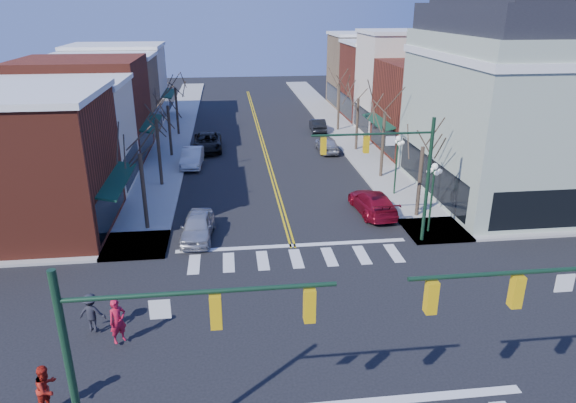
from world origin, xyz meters
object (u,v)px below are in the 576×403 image
object	(u,v)px
car_left_near	(197,226)
pedestrian_red_b	(47,388)
car_right_mid	(327,144)
car_right_near	(373,202)
lamppost_corner	(433,186)
lamppost_midblock	(397,155)
car_right_far	(318,125)
pedestrian_red_a	(118,321)
car_left_mid	(192,157)
victorian_corner	(523,100)
pedestrian_dark_b	(92,313)
car_left_far	(207,142)

from	to	relation	value
car_left_near	pedestrian_red_b	distance (m)	13.93
car_left_near	car_right_mid	distance (m)	20.59
pedestrian_red_b	car_right_near	bearing A→B (deg)	-22.97
lamppost_corner	car_right_mid	distance (m)	18.69
lamppost_midblock	car_right_far	size ratio (longest dim) A/B	1.04
pedestrian_red_a	car_left_mid	bearing A→B (deg)	49.83
lamppost_corner	car_right_far	bearing A→B (deg)	94.40
lamppost_corner	car_right_near	xyz separation A→B (m)	(-2.43, 3.49, -2.22)
car_left_near	car_left_mid	bearing A→B (deg)	98.43
car_left_mid	victorian_corner	bearing A→B (deg)	-19.28
victorian_corner	lamppost_midblock	size ratio (longest dim) A/B	3.29
pedestrian_red_a	pedestrian_red_b	world-z (taller)	pedestrian_red_a
lamppost_corner	car_right_mid	bearing A→B (deg)	97.99
car_left_mid	pedestrian_dark_b	bearing A→B (deg)	-93.82
car_right_far	car_left_mid	bearing A→B (deg)	43.92
victorian_corner	car_left_near	distance (m)	23.17
car_left_far	car_right_near	world-z (taller)	car_left_far
pedestrian_red_b	car_right_far	bearing A→B (deg)	-0.98
car_left_far	car_right_mid	distance (m)	11.03
car_right_far	pedestrian_red_a	world-z (taller)	pedestrian_red_a
victorian_corner	lamppost_corner	bearing A→B (deg)	-144.14
pedestrian_red_a	pedestrian_red_b	size ratio (longest dim) A/B	1.07
car_right_near	car_right_far	world-z (taller)	car_right_near
car_left_near	pedestrian_red_b	bearing A→B (deg)	-103.64
lamppost_midblock	pedestrian_dark_b	bearing A→B (deg)	-140.39
car_left_near	pedestrian_dark_b	distance (m)	9.63
lamppost_corner	pedestrian_dark_b	size ratio (longest dim) A/B	2.58
lamppost_corner	car_right_near	size ratio (longest dim) A/B	0.85
pedestrian_red_a	pedestrian_red_b	distance (m)	3.89
pedestrian_dark_b	victorian_corner	bearing A→B (deg)	-143.23
car_left_mid	pedestrian_dark_b	distance (m)	23.42
car_right_far	pedestrian_dark_b	size ratio (longest dim) A/B	2.49
car_right_near	car_right_far	bearing A→B (deg)	-95.11
car_left_near	pedestrian_red_b	xyz separation A→B (m)	(-4.26, -13.26, 0.28)
lamppost_midblock	car_right_mid	xyz separation A→B (m)	(-2.58, 11.88, -2.25)
lamppost_midblock	pedestrian_red_b	bearing A→B (deg)	-133.38
car_left_far	pedestrian_red_a	size ratio (longest dim) A/B	2.97
lamppost_midblock	pedestrian_red_b	xyz separation A→B (m)	(-17.78, -18.82, -1.94)
lamppost_midblock	car_left_near	xyz separation A→B (m)	(-13.52, -5.56, -2.22)
car_left_mid	pedestrian_red_b	size ratio (longest dim) A/B	2.63
lamppost_midblock	pedestrian_red_a	world-z (taller)	lamppost_midblock
car_right_near	car_right_far	size ratio (longest dim) A/B	1.22
victorian_corner	pedestrian_red_b	world-z (taller)	victorian_corner
car_left_near	car_left_mid	world-z (taller)	car_left_mid
victorian_corner	car_right_mid	xyz separation A→B (m)	(-10.88, 12.38, -5.94)
pedestrian_dark_b	pedestrian_red_a	bearing A→B (deg)	151.80
car_left_near	car_right_mid	world-z (taller)	car_left_near
lamppost_midblock	pedestrian_red_b	distance (m)	25.96
car_left_near	car_right_mid	size ratio (longest dim) A/B	1.03
victorian_corner	pedestrian_red_a	distance (m)	29.12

